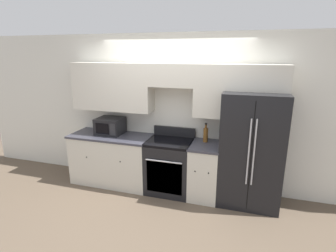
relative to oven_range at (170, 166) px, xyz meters
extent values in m
plane|color=brown|center=(-0.03, -0.31, -0.45)|extent=(12.00, 12.00, 0.00)
cube|color=silver|center=(-0.03, 0.35, 0.85)|extent=(8.00, 0.06, 2.60)
cube|color=beige|center=(-1.08, 0.15, 1.27)|extent=(1.42, 0.33, 0.81)
cube|color=beige|center=(0.00, 0.15, 1.49)|extent=(0.73, 0.33, 0.36)
cube|color=beige|center=(1.05, 0.15, 1.27)|extent=(1.36, 0.33, 0.81)
cube|color=beige|center=(-1.08, 0.00, -0.02)|extent=(1.42, 0.62, 0.86)
cube|color=#383842|center=(-1.08, 0.00, 0.42)|extent=(1.44, 0.64, 0.03)
sphere|color=black|center=(-1.39, -0.31, 0.11)|extent=(0.03, 0.03, 0.03)
sphere|color=black|center=(-0.76, -0.31, 0.11)|extent=(0.03, 0.03, 0.03)
cube|color=beige|center=(0.59, 0.00, -0.02)|extent=(0.45, 0.62, 0.86)
cube|color=#383842|center=(0.59, 0.00, 0.42)|extent=(0.48, 0.64, 0.03)
sphere|color=black|center=(0.49, -0.31, 0.11)|extent=(0.03, 0.03, 0.03)
sphere|color=black|center=(0.70, -0.31, 0.11)|extent=(0.03, 0.03, 0.03)
cube|color=black|center=(0.00, 0.00, -0.03)|extent=(0.73, 0.62, 0.85)
cube|color=black|center=(0.00, -0.30, -0.07)|extent=(0.59, 0.01, 0.55)
cube|color=black|center=(0.00, 0.00, 0.42)|extent=(0.73, 0.62, 0.04)
cube|color=black|center=(0.00, 0.28, 0.52)|extent=(0.73, 0.04, 0.16)
cylinder|color=silver|center=(0.00, -0.33, 0.21)|extent=(0.59, 0.02, 0.02)
cube|color=black|center=(1.27, 0.06, 0.42)|extent=(0.90, 0.75, 1.74)
cube|color=black|center=(1.27, -0.31, 0.42)|extent=(0.01, 0.01, 1.60)
cylinder|color=#B7B7BC|center=(1.24, -0.33, 0.51)|extent=(0.02, 0.02, 0.96)
cylinder|color=#B7B7BC|center=(1.31, -0.33, 0.51)|extent=(0.02, 0.02, 0.96)
cube|color=black|center=(-1.12, 0.08, 0.58)|extent=(0.45, 0.40, 0.29)
cube|color=black|center=(-1.16, -0.13, 0.58)|extent=(0.25, 0.01, 0.19)
cube|color=#262628|center=(-0.97, -0.13, 0.58)|extent=(0.10, 0.01, 0.20)
cylinder|color=brown|center=(0.57, 0.13, 0.55)|extent=(0.08, 0.08, 0.23)
cylinder|color=brown|center=(0.57, 0.13, 0.70)|extent=(0.03, 0.03, 0.06)
cylinder|color=black|center=(0.57, 0.13, 0.74)|extent=(0.04, 0.04, 0.03)
camera|label=1|loc=(1.17, -3.88, 1.83)|focal=28.00mm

